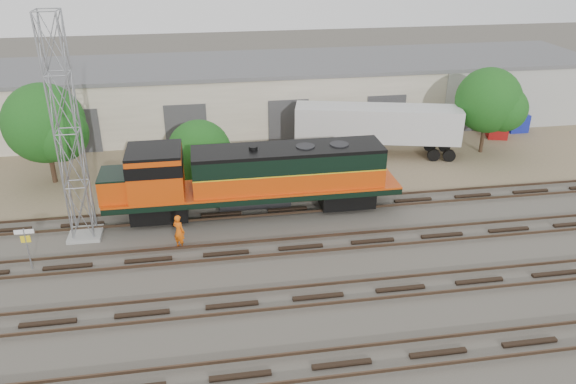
{
  "coord_description": "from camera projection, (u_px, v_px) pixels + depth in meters",
  "views": [
    {
      "loc": [
        -4.81,
        -23.95,
        15.7
      ],
      "look_at": [
        -0.29,
        4.0,
        2.2
      ],
      "focal_mm": 35.0,
      "sensor_mm": 36.0,
      "label": 1
    }
  ],
  "objects": [
    {
      "name": "dumpster_red",
      "position": [
        497.0,
        129.0,
        45.53
      ],
      "size": [
        1.84,
        1.77,
        1.4
      ],
      "primitive_type": "cube",
      "rotation": [
        0.0,
        0.0,
        -0.29
      ],
      "color": "maroon",
      "rests_on": "ground"
    },
    {
      "name": "semi_trailer",
      "position": [
        381.0,
        125.0,
        41.47
      ],
      "size": [
        12.29,
        5.23,
        3.71
      ],
      "rotation": [
        0.0,
        0.0,
        -0.24
      ],
      "color": "silver",
      "rests_on": "ground"
    },
    {
      "name": "ground",
      "position": [
        306.0,
        263.0,
        28.8
      ],
      "size": [
        140.0,
        140.0,
        0.0
      ],
      "primitive_type": "plane",
      "color": "#47423A",
      "rests_on": "ground"
    },
    {
      "name": "tracks",
      "position": [
        318.0,
        297.0,
        26.09
      ],
      "size": [
        80.0,
        20.4,
        0.28
      ],
      "color": "black",
      "rests_on": "ground"
    },
    {
      "name": "dumpster_blue",
      "position": [
        516.0,
        122.0,
        47.0
      ],
      "size": [
        1.61,
        1.52,
        1.5
      ],
      "primitive_type": "cube",
      "rotation": [
        0.0,
        0.0,
        0.01
      ],
      "color": "navy",
      "rests_on": "ground"
    },
    {
      "name": "warehouse",
      "position": [
        257.0,
        93.0,
        48.13
      ],
      "size": [
        58.4,
        10.4,
        5.3
      ],
      "color": "beige",
      "rests_on": "ground"
    },
    {
      "name": "sign_post",
      "position": [
        26.0,
        241.0,
        27.65
      ],
      "size": [
        0.94,
        0.07,
        2.3
      ],
      "color": "gray",
      "rests_on": "ground"
    },
    {
      "name": "tree_mid",
      "position": [
        203.0,
        154.0,
        37.66
      ],
      "size": [
        4.55,
        4.33,
        4.33
      ],
      "color": "#382619",
      "rests_on": "ground"
    },
    {
      "name": "dirt_strip",
      "position": [
        268.0,
        156.0,
        42.16
      ],
      "size": [
        80.0,
        16.0,
        0.02
      ],
      "primitive_type": "cube",
      "color": "#726047",
      "rests_on": "ground"
    },
    {
      "name": "tree_west",
      "position": [
        48.0,
        126.0,
        36.01
      ],
      "size": [
        5.43,
        5.17,
        6.76
      ],
      "color": "#382619",
      "rests_on": "ground"
    },
    {
      "name": "worker",
      "position": [
        179.0,
        231.0,
        29.82
      ],
      "size": [
        0.84,
        0.8,
        1.94
      ],
      "primitive_type": "imported",
      "rotation": [
        0.0,
        0.0,
        2.47
      ],
      "color": "#E1580C",
      "rests_on": "ground"
    },
    {
      "name": "locomotive",
      "position": [
        249.0,
        177.0,
        32.79
      ],
      "size": [
        17.32,
        3.04,
        4.16
      ],
      "color": "black",
      "rests_on": "tracks"
    },
    {
      "name": "tree_east",
      "position": [
        492.0,
        102.0,
        41.09
      ],
      "size": [
        5.03,
        4.79,
        6.47
      ],
      "color": "#382619",
      "rests_on": "ground"
    },
    {
      "name": "signal_tower",
      "position": [
        68.0,
        136.0,
        28.81
      ],
      "size": [
        1.79,
        1.79,
        12.12
      ],
      "rotation": [
        0.0,
        0.0,
        -0.01
      ],
      "color": "gray",
      "rests_on": "ground"
    }
  ]
}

